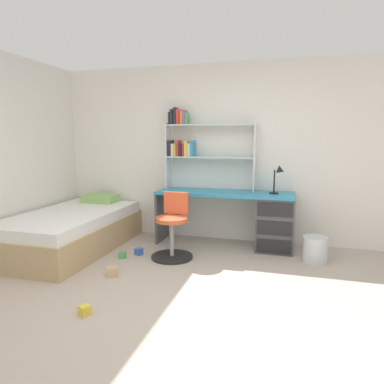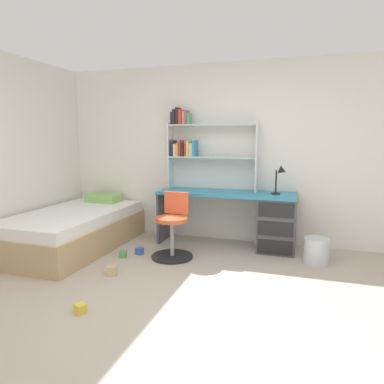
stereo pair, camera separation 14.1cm
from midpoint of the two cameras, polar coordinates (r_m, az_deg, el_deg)
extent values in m
cube|color=#B2A393|center=(3.09, -1.69, -20.07)|extent=(6.13, 5.78, 0.02)
cube|color=white|center=(5.05, 7.51, 6.28)|extent=(6.13, 0.06, 2.53)
cube|color=teal|center=(4.79, 6.47, -0.23)|extent=(1.87, 0.56, 0.04)
cube|color=#4C4C51|center=(4.77, 14.62, -5.11)|extent=(0.49, 0.53, 0.72)
cube|color=#4C4C51|center=(5.11, -3.80, -3.92)|extent=(0.03, 0.51, 0.72)
cube|color=black|center=(4.58, 14.31, -8.80)|extent=(0.44, 0.01, 0.18)
cube|color=black|center=(4.51, 14.42, -5.91)|extent=(0.44, 0.01, 0.18)
cube|color=black|center=(4.46, 14.54, -2.93)|extent=(0.44, 0.01, 0.18)
cube|color=silver|center=(5.13, -2.77, 5.95)|extent=(0.02, 0.22, 0.94)
cube|color=silver|center=(4.83, 11.46, 5.62)|extent=(0.02, 0.22, 0.94)
cube|color=silver|center=(4.94, 4.14, 5.72)|extent=(1.24, 0.22, 0.02)
cube|color=silver|center=(4.94, 4.19, 10.96)|extent=(1.24, 0.22, 0.02)
cube|color=#26262D|center=(5.11, -2.25, 7.23)|extent=(0.04, 0.16, 0.23)
cube|color=beige|center=(5.09, -1.75, 6.94)|extent=(0.04, 0.20, 0.18)
cube|color=gold|center=(5.08, -1.36, 6.97)|extent=(0.03, 0.18, 0.18)
cube|color=red|center=(5.07, -0.98, 7.22)|extent=(0.02, 0.18, 0.23)
cube|color=#26262D|center=(5.06, -0.62, 6.91)|extent=(0.04, 0.16, 0.17)
cube|color=red|center=(5.05, -0.12, 6.90)|extent=(0.03, 0.14, 0.17)
cube|color=yellow|center=(5.03, 0.38, 7.15)|extent=(0.03, 0.20, 0.22)
cube|color=beige|center=(5.02, 0.85, 6.97)|extent=(0.04, 0.17, 0.19)
cube|color=#338CBF|center=(5.01, 1.32, 7.19)|extent=(0.04, 0.19, 0.23)
cube|color=#26262D|center=(5.12, -2.38, 12.00)|extent=(0.02, 0.15, 0.18)
cube|color=#26262D|center=(5.11, -1.98, 12.21)|extent=(0.03, 0.18, 0.21)
cube|color=#26262D|center=(5.09, -1.52, 12.36)|extent=(0.04, 0.14, 0.24)
cube|color=red|center=(5.08, -0.97, 12.20)|extent=(0.04, 0.15, 0.21)
cube|color=gold|center=(5.06, -0.47, 12.10)|extent=(0.03, 0.12, 0.19)
cube|color=purple|center=(5.05, -0.02, 12.16)|extent=(0.04, 0.15, 0.20)
cube|color=#4CA559|center=(5.04, 0.36, 11.97)|extent=(0.03, 0.14, 0.16)
cylinder|color=black|center=(4.72, 14.41, -0.23)|extent=(0.12, 0.12, 0.02)
cylinder|color=black|center=(4.70, 14.49, 1.68)|extent=(0.02, 0.02, 0.30)
cone|color=black|center=(4.63, 15.51, 3.40)|extent=(0.12, 0.11, 0.13)
cylinder|color=black|center=(4.43, -2.35, -10.54)|extent=(0.52, 0.52, 0.03)
cylinder|color=#A5A8AD|center=(4.36, -2.36, -7.82)|extent=(0.05, 0.05, 0.47)
cylinder|color=#D85933|center=(4.30, -2.39, -4.50)|extent=(0.40, 0.40, 0.05)
cube|color=#D85933|center=(4.43, -1.63, -1.79)|extent=(0.32, 0.04, 0.28)
cube|color=tan|center=(5.01, -18.17, -6.68)|extent=(1.15, 2.06, 0.37)
cube|color=white|center=(4.95, -18.31, -3.84)|extent=(1.09, 2.00, 0.14)
cube|color=#8CBF66|center=(5.56, -13.65, -0.93)|extent=(0.50, 0.32, 0.12)
cylinder|color=silver|center=(4.46, 20.60, -9.05)|extent=(0.30, 0.30, 0.31)
cube|color=#3860B7|center=(4.58, -7.75, -9.59)|extent=(0.11, 0.11, 0.08)
cube|color=tan|center=(3.97, -12.09, -12.51)|extent=(0.14, 0.14, 0.10)
cube|color=#479E51|center=(4.50, -10.39, -10.03)|extent=(0.10, 0.10, 0.08)
cube|color=gold|center=(3.25, -16.63, -17.89)|extent=(0.11, 0.11, 0.08)
camera|label=1|loc=(0.07, -89.03, 0.15)|focal=32.44mm
camera|label=2|loc=(0.07, 90.97, -0.15)|focal=32.44mm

